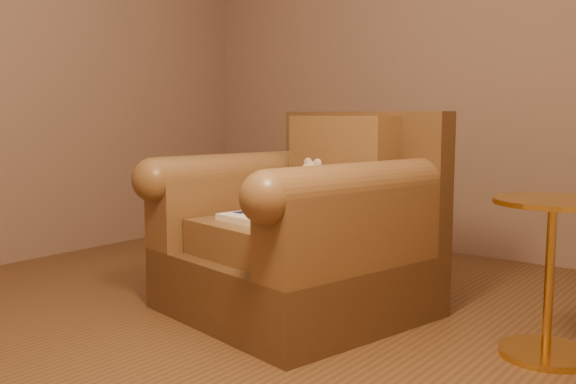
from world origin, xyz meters
The scene contains 5 objects.
floor centered at (0.00, 0.00, 0.00)m, with size 4.00×4.00×0.00m, color brown.
armchair centered at (0.13, 0.26, 0.38)m, with size 1.29×1.25×0.99m.
teddy_bear centered at (0.09, 0.37, 0.58)m, with size 0.21×0.24×0.29m.
guidebook centered at (0.09, 0.01, 0.49)m, with size 0.45×0.32×0.03m.
side_table centered at (1.28, 0.36, 0.35)m, with size 0.46×0.46×0.64m.
Camera 1 is at (1.97, -2.26, 0.97)m, focal length 40.00 mm.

